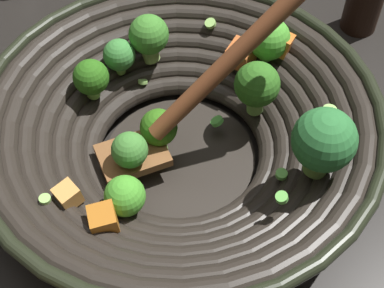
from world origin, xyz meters
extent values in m
plane|color=black|center=(0.00, 0.00, 0.00)|extent=(4.00, 4.00, 0.00)
cylinder|color=black|center=(0.00, 0.00, 0.01)|extent=(0.17, 0.17, 0.01)
torus|color=black|center=(0.00, 0.00, 0.02)|extent=(0.22, 0.22, 0.02)
torus|color=black|center=(0.00, 0.00, 0.03)|extent=(0.25, 0.25, 0.02)
torus|color=black|center=(0.00, 0.00, 0.04)|extent=(0.28, 0.28, 0.02)
torus|color=black|center=(0.00, 0.00, 0.05)|extent=(0.31, 0.31, 0.02)
torus|color=black|center=(0.00, 0.00, 0.06)|extent=(0.34, 0.34, 0.02)
torus|color=black|center=(0.00, 0.00, 0.06)|extent=(0.37, 0.37, 0.02)
torus|color=black|center=(0.00, 0.00, 0.07)|extent=(0.40, 0.40, 0.02)
torus|color=black|center=(0.00, 0.00, 0.08)|extent=(0.42, 0.42, 0.01)
cylinder|color=#589B4E|center=(0.05, -0.02, 0.04)|extent=(0.02, 0.02, 0.02)
sphere|color=#428434|center=(0.05, -0.02, 0.06)|extent=(0.04, 0.04, 0.04)
cylinder|color=#7CB352|center=(-0.08, 0.05, 0.04)|extent=(0.03, 0.03, 0.02)
sphere|color=#337121|center=(-0.08, 0.05, 0.07)|extent=(0.05, 0.05, 0.05)
cylinder|color=#8CAD5B|center=(-0.08, -0.09, 0.06)|extent=(0.02, 0.02, 0.02)
sphere|color=#3E832C|center=(-0.08, -0.09, 0.08)|extent=(0.05, 0.05, 0.05)
cylinder|color=#6BB045|center=(-0.14, 0.03, 0.06)|extent=(0.02, 0.02, 0.02)
sphere|color=green|center=(-0.14, 0.03, 0.08)|extent=(0.05, 0.05, 0.05)
cylinder|color=#6CA144|center=(-0.05, -0.11, 0.05)|extent=(0.01, 0.02, 0.01)
sphere|color=#3B8439|center=(-0.05, -0.11, 0.07)|extent=(0.04, 0.04, 0.04)
cylinder|color=olive|center=(-0.02, 0.14, 0.08)|extent=(0.04, 0.03, 0.02)
sphere|color=#2D7538|center=(-0.02, 0.14, 0.11)|extent=(0.06, 0.06, 0.06)
cylinder|color=#71B046|center=(0.00, -0.11, 0.05)|extent=(0.02, 0.02, 0.02)
sphere|color=#2B6617|center=(0.00, -0.11, 0.07)|extent=(0.04, 0.04, 0.04)
cylinder|color=#64A93D|center=(0.09, 0.00, 0.03)|extent=(0.02, 0.02, 0.02)
sphere|color=green|center=(0.09, 0.00, 0.05)|extent=(0.04, 0.04, 0.04)
cylinder|color=#72A748|center=(0.01, -0.02, 0.03)|extent=(0.02, 0.02, 0.02)
sphere|color=#326C17|center=(0.01, -0.02, 0.05)|extent=(0.04, 0.04, 0.04)
cube|color=#E6A04E|center=(0.13, -0.04, 0.06)|extent=(0.03, 0.03, 0.02)
cube|color=#D0632C|center=(-0.12, 0.01, 0.06)|extent=(0.03, 0.03, 0.03)
cube|color=#BC6A1D|center=(0.13, 0.00, 0.06)|extent=(0.04, 0.03, 0.03)
cube|color=#CD6624|center=(-0.15, 0.04, 0.08)|extent=(0.03, 0.03, 0.03)
cylinder|color=#99D166|center=(0.14, -0.05, 0.07)|extent=(0.01, 0.01, 0.00)
cylinder|color=#56B247|center=(-0.05, -0.12, 0.07)|extent=(0.02, 0.02, 0.01)
cylinder|color=#99D166|center=(-0.14, -0.05, 0.07)|extent=(0.02, 0.02, 0.01)
cylinder|color=#6BC651|center=(-0.01, 0.11, 0.05)|extent=(0.02, 0.02, 0.01)
cylinder|color=#6BC651|center=(0.04, 0.13, 0.08)|extent=(0.02, 0.02, 0.01)
cylinder|color=#99D166|center=(0.04, -0.03, 0.05)|extent=(0.01, 0.01, 0.01)
cylinder|color=#99D166|center=(-0.03, -0.02, 0.05)|extent=(0.01, 0.01, 0.01)
cylinder|color=#99D166|center=(-0.08, 0.13, 0.09)|extent=(0.02, 0.02, 0.00)
cylinder|color=#56B247|center=(-0.05, 0.02, 0.03)|extent=(0.02, 0.02, 0.01)
cylinder|color=#99D166|center=(-0.05, -0.08, 0.03)|extent=(0.02, 0.01, 0.01)
cube|color=brown|center=(0.04, -0.03, 0.04)|extent=(0.09, 0.08, 0.01)
cylinder|color=brown|center=(-0.05, 0.04, 0.14)|extent=(0.16, 0.12, 0.17)
camera|label=1|loc=(0.31, 0.21, 0.51)|focal=53.76mm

